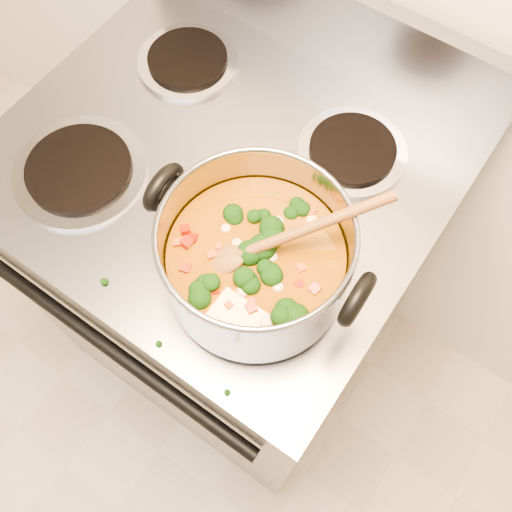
{
  "coord_description": "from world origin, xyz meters",
  "views": [
    {
      "loc": [
        0.34,
        0.75,
        1.71
      ],
      "look_at": [
        0.15,
        1.02,
        1.01
      ],
      "focal_mm": 40.0,
      "sensor_mm": 36.0,
      "label": 1
    }
  ],
  "objects": [
    {
      "name": "wooden_spoon",
      "position": [
        0.16,
        1.03,
        1.04
      ],
      "size": [
        0.2,
        0.21,
        0.12
      ],
      "rotation": [
        0.0,
        0.0,
        0.83
      ],
      "color": "brown",
      "rests_on": "stockpot"
    },
    {
      "name": "cooktop_crumbs",
      "position": [
        0.19,
        1.11,
        0.92
      ],
      "size": [
        0.29,
        0.29,
        0.01
      ],
      "color": "black",
      "rests_on": "electric_range"
    },
    {
      "name": "stockpot",
      "position": [
        0.15,
        1.02,
        1.0
      ],
      "size": [
        0.32,
        0.26,
        0.16
      ],
      "rotation": [
        0.0,
        0.0,
        0.04
      ],
      "color": "#929299",
      "rests_on": "electric_range"
    },
    {
      "name": "electric_range",
      "position": [
        -0.03,
        1.16,
        0.47
      ],
      "size": [
        0.73,
        0.66,
        1.08
      ],
      "color": "gray",
      "rests_on": "ground"
    }
  ]
}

